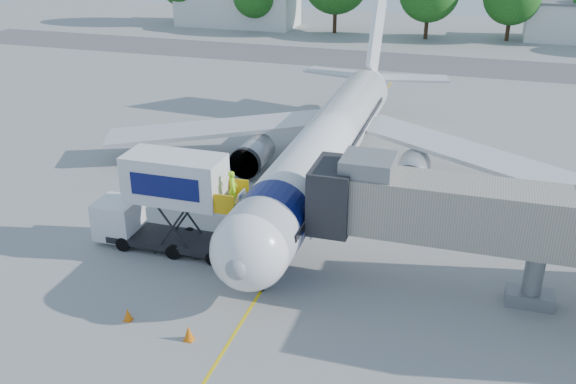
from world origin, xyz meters
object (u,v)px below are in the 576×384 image
(aircraft, at_px, (329,143))
(catering_hiloader, at_px, (166,202))
(ground_tug, at_px, (260,371))
(jet_bridge, at_px, (440,210))

(aircraft, relative_size, catering_hiloader, 4.44)
(aircraft, distance_m, catering_hiloader, 12.77)
(ground_tug, bearing_deg, catering_hiloader, 137.33)
(jet_bridge, height_order, ground_tug, jet_bridge)
(aircraft, bearing_deg, jet_bridge, -54.30)
(jet_bridge, xyz_separation_m, catering_hiloader, (-14.25, -0.00, -1.58))
(aircraft, bearing_deg, catering_hiloader, -119.36)
(ground_tug, bearing_deg, aircraft, 100.69)
(catering_hiloader, xyz_separation_m, ground_tug, (8.48, -9.13, -1.96))
(jet_bridge, distance_m, catering_hiloader, 14.34)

